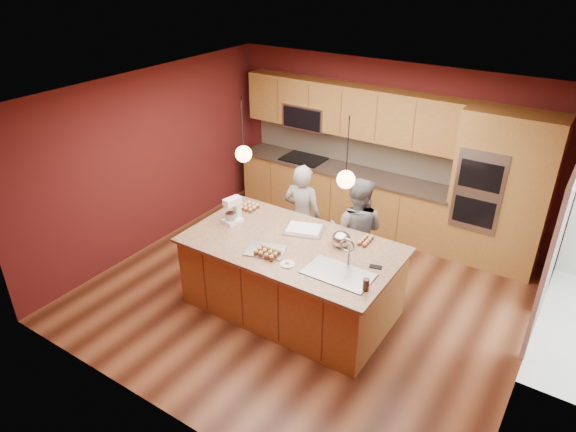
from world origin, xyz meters
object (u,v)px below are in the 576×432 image
Objects in this scene: stand_mixer at (233,212)px; mixing_bowl at (341,239)px; island at (292,276)px; person_left at (302,216)px; person_right at (356,232)px.

stand_mixer is 1.46× the size of mixing_bowl.
island is 7.57× the size of stand_mixer.
island is 1.14m from person_left.
island is at bearing 108.44° from person_left.
person_right is 1.68m from stand_mixer.
island reaches higher than mixing_bowl.
person_right reaches higher than person_left.
person_left reaches higher than stand_mixer.
person_right reaches higher than island.
island is 1.15m from stand_mixer.
stand_mixer is (-0.96, 0.05, 0.63)m from island.
island is at bearing 55.03° from person_right.
stand_mixer is at bearing -170.83° from mixing_bowl.
person_left is 1.12m from stand_mixer.
mixing_bowl is (0.13, -0.71, 0.28)m from person_right.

